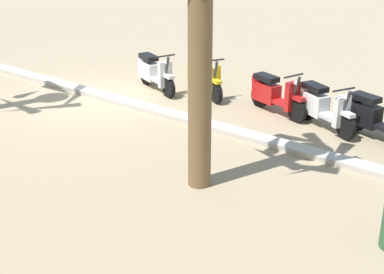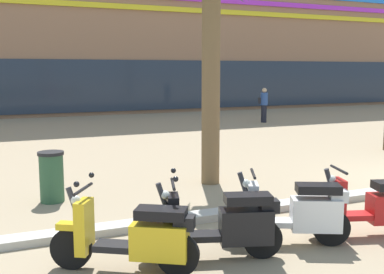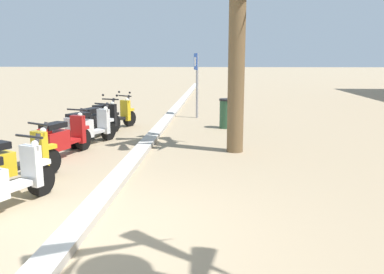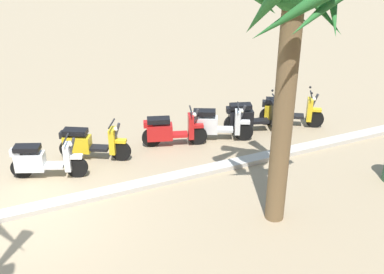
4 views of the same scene
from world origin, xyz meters
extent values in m
plane|color=#9E896B|center=(0.00, 0.00, 0.00)|extent=(200.00, 200.00, 0.00)
cube|color=#BCB7AD|center=(0.00, -0.20, 0.06)|extent=(60.00, 0.36, 0.12)
cylinder|color=black|center=(-8.25, -1.29, 0.26)|extent=(0.49, 0.36, 0.52)
cylinder|color=black|center=(-7.12, -2.00, 0.26)|extent=(0.49, 0.36, 0.52)
cube|color=black|center=(-7.73, -1.62, 0.32)|extent=(0.66, 0.56, 0.08)
cube|color=gold|center=(-7.30, -1.88, 0.42)|extent=(0.75, 0.63, 0.43)
cube|color=black|center=(-7.29, -1.89, 0.76)|extent=(0.67, 0.57, 0.12)
cube|color=gold|center=(-8.10, -1.38, 0.55)|extent=(0.30, 0.36, 0.66)
cube|color=gold|center=(-8.25, -1.29, 0.55)|extent=(0.36, 0.31, 0.08)
cylinder|color=#333338|center=(-8.17, -1.34, 0.70)|extent=(0.28, 0.21, 0.69)
cylinder|color=black|center=(-8.10, -1.38, 1.02)|extent=(0.33, 0.50, 0.04)
sphere|color=white|center=(-8.19, -1.33, 0.88)|extent=(0.12, 0.12, 0.12)
cube|color=black|center=(-7.05, -2.04, 0.66)|extent=(0.31, 0.30, 0.16)
sphere|color=black|center=(-8.21, -1.60, 1.14)|extent=(0.07, 0.07, 0.07)
sphere|color=black|center=(-7.96, -1.19, 1.14)|extent=(0.07, 0.07, 0.07)
cylinder|color=black|center=(-7.18, -1.52, 0.26)|extent=(0.53, 0.25, 0.52)
cylinder|color=black|center=(-5.90, -1.93, 0.26)|extent=(0.53, 0.25, 0.52)
cube|color=black|center=(-6.59, -1.71, 0.32)|extent=(0.66, 0.45, 0.08)
cube|color=black|center=(-6.11, -1.87, 0.44)|extent=(0.75, 0.51, 0.45)
cube|color=black|center=(-6.09, -1.87, 0.80)|extent=(0.66, 0.47, 0.12)
cube|color=black|center=(-7.01, -1.57, 0.55)|extent=(0.24, 0.37, 0.66)
cube|color=black|center=(-7.18, -1.52, 0.55)|extent=(0.35, 0.25, 0.08)
cylinder|color=#333338|center=(-7.09, -1.55, 0.70)|extent=(0.29, 0.15, 0.69)
cylinder|color=black|center=(-7.01, -1.57, 1.02)|extent=(0.21, 0.55, 0.04)
sphere|color=white|center=(-7.11, -1.54, 0.88)|extent=(0.12, 0.12, 0.12)
cube|color=black|center=(-5.83, -1.96, 0.70)|extent=(0.29, 0.26, 0.16)
sphere|color=black|center=(-7.07, -1.81, 1.14)|extent=(0.07, 0.07, 0.07)
sphere|color=black|center=(-6.92, -1.35, 1.14)|extent=(0.07, 0.07, 0.07)
cylinder|color=black|center=(-5.94, -1.38, 0.26)|extent=(0.51, 0.32, 0.52)
cylinder|color=black|center=(-4.78, -1.94, 0.26)|extent=(0.51, 0.32, 0.52)
cube|color=silver|center=(-5.40, -1.64, 0.32)|extent=(0.66, 0.51, 0.08)
cube|color=white|center=(-4.98, -1.84, 0.45)|extent=(0.75, 0.59, 0.46)
cube|color=black|center=(-4.96, -1.85, 0.82)|extent=(0.67, 0.53, 0.12)
cube|color=white|center=(-5.77, -1.45, 0.55)|extent=(0.27, 0.37, 0.66)
cube|color=white|center=(-5.94, -1.38, 0.55)|extent=(0.36, 0.28, 0.08)
cylinder|color=#333338|center=(-5.85, -1.42, 0.70)|extent=(0.28, 0.19, 0.69)
cylinder|color=black|center=(-5.77, -1.45, 1.02)|extent=(0.28, 0.52, 0.04)
sphere|color=white|center=(-5.86, -1.41, 0.88)|extent=(0.12, 0.12, 0.12)
cube|color=silver|center=(-4.71, -1.97, 0.72)|extent=(0.30, 0.29, 0.16)
cylinder|color=black|center=(-4.67, -1.66, 0.26)|extent=(0.53, 0.25, 0.52)
cylinder|color=black|center=(-3.49, -2.04, 0.26)|extent=(0.53, 0.25, 0.52)
cube|color=red|center=(-4.13, -1.83, 0.32)|extent=(0.66, 0.45, 0.08)
cube|color=red|center=(-3.70, -1.97, 0.42)|extent=(0.75, 0.51, 0.43)
cube|color=black|center=(-3.68, -1.98, 0.77)|extent=(0.66, 0.47, 0.12)
cube|color=red|center=(-4.50, -1.72, 0.55)|extent=(0.24, 0.37, 0.66)
cube|color=red|center=(-4.67, -1.66, 0.55)|extent=(0.35, 0.25, 0.08)
cylinder|color=#333338|center=(-4.58, -1.69, 0.70)|extent=(0.29, 0.15, 0.69)
cylinder|color=black|center=(-4.50, -1.72, 1.02)|extent=(0.21, 0.55, 0.04)
sphere|color=white|center=(-4.60, -1.69, 0.88)|extent=(0.12, 0.12, 0.12)
cube|color=red|center=(-3.42, -2.06, 0.67)|extent=(0.29, 0.26, 0.16)
cylinder|color=black|center=(-2.52, -1.63, 0.26)|extent=(0.50, 0.34, 0.52)
cylinder|color=black|center=(-1.36, -2.28, 0.26)|extent=(0.50, 0.34, 0.52)
cube|color=black|center=(-1.98, -1.93, 0.32)|extent=(0.66, 0.54, 0.08)
cube|color=gold|center=(-1.55, -2.17, 0.42)|extent=(0.75, 0.61, 0.42)
cube|color=black|center=(-1.53, -2.18, 0.76)|extent=(0.67, 0.56, 0.12)
cube|color=gold|center=(-2.36, -1.72, 0.55)|extent=(0.29, 0.36, 0.66)
cube|color=gold|center=(-2.52, -1.63, 0.55)|extent=(0.36, 0.30, 0.08)
cylinder|color=#333338|center=(-2.43, -1.68, 0.70)|extent=(0.28, 0.20, 0.69)
cylinder|color=black|center=(-2.36, -1.72, 1.02)|extent=(0.31, 0.51, 0.04)
sphere|color=white|center=(-2.45, -1.67, 0.88)|extent=(0.12, 0.12, 0.12)
cube|color=black|center=(-1.29, -2.32, 0.66)|extent=(0.31, 0.29, 0.16)
cylinder|color=black|center=(-1.33, -1.25, 0.26)|extent=(0.52, 0.29, 0.52)
cylinder|color=black|center=(-0.13, -1.74, 0.26)|extent=(0.52, 0.29, 0.52)
cube|color=silver|center=(-0.78, -1.48, 0.32)|extent=(0.66, 0.49, 0.08)
cube|color=white|center=(-0.33, -1.66, 0.43)|extent=(0.75, 0.55, 0.44)
cube|color=black|center=(-0.31, -1.67, 0.79)|extent=(0.67, 0.50, 0.12)
cube|color=white|center=(-1.17, -1.32, 0.55)|extent=(0.26, 0.37, 0.66)
cube|color=white|center=(-1.33, -1.25, 0.55)|extent=(0.36, 0.27, 0.08)
cylinder|color=#333338|center=(-1.24, -1.29, 0.70)|extent=(0.29, 0.17, 0.69)
cylinder|color=black|center=(-1.17, -1.32, 1.02)|extent=(0.25, 0.53, 0.04)
sphere|color=white|center=(-1.26, -1.28, 0.88)|extent=(0.12, 0.12, 0.12)
cube|color=silver|center=(-0.05, -1.77, 0.69)|extent=(0.30, 0.28, 0.16)
cylinder|color=brown|center=(-4.75, 2.04, 2.33)|extent=(0.39, 0.39, 4.66)
cone|color=#286B2D|center=(-4.17, 2.00, 4.28)|extent=(0.39, 1.36, 1.18)
cone|color=#286B2D|center=(-4.38, 2.54, 4.33)|extent=(1.29, 1.06, 1.10)
cone|color=#286B2D|center=(-4.86, 2.71, 4.42)|extent=(1.49, 0.52, 0.94)
cone|color=#286B2D|center=(-5.31, 2.38, 4.38)|extent=(0.99, 1.38, 1.00)
cone|color=#286B2D|center=(-5.34, 1.88, 4.32)|extent=(0.64, 1.41, 1.12)
cone|color=#286B2D|center=(-4.89, 1.46, 4.31)|extent=(1.40, 0.58, 1.13)
camera|label=1|loc=(-9.91, 8.98, 4.48)|focal=52.47mm
camera|label=2|loc=(-9.08, -6.96, 2.44)|focal=43.91mm
camera|label=3|loc=(4.88, 1.61, 2.22)|focal=37.94mm
camera|label=4|loc=(0.14, 8.86, 5.90)|focal=44.55mm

